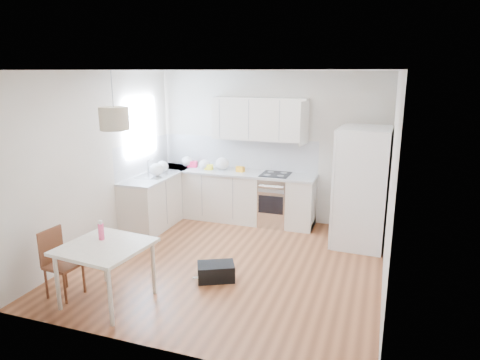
# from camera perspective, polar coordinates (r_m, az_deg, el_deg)

# --- Properties ---
(floor) EXTENTS (4.20, 4.20, 0.00)m
(floor) POSITION_cam_1_polar(r_m,az_deg,el_deg) (6.31, -1.34, -10.95)
(floor) COLOR brown
(floor) RESTS_ON ground
(ceiling) EXTENTS (4.20, 4.20, 0.00)m
(ceiling) POSITION_cam_1_polar(r_m,az_deg,el_deg) (5.71, -1.51, 14.39)
(ceiling) COLOR white
(ceiling) RESTS_ON wall_back
(wall_back) EXTENTS (4.20, 0.00, 4.20)m
(wall_back) POSITION_cam_1_polar(r_m,az_deg,el_deg) (7.83, 3.96, 4.38)
(wall_back) COLOR beige
(wall_back) RESTS_ON floor
(wall_left) EXTENTS (0.00, 4.20, 4.20)m
(wall_left) POSITION_cam_1_polar(r_m,az_deg,el_deg) (6.87, -18.08, 2.32)
(wall_left) COLOR beige
(wall_left) RESTS_ON floor
(wall_right) EXTENTS (0.00, 4.20, 4.20)m
(wall_right) POSITION_cam_1_polar(r_m,az_deg,el_deg) (5.52, 19.49, -0.60)
(wall_right) COLOR beige
(wall_right) RESTS_ON floor
(window_glassblock) EXTENTS (0.02, 1.00, 1.00)m
(window_glassblock) POSITION_cam_1_polar(r_m,az_deg,el_deg) (7.73, -13.13, 6.92)
(window_glassblock) COLOR #BFE0F9
(window_glassblock) RESTS_ON wall_left
(cabinets_back) EXTENTS (3.00, 0.60, 0.88)m
(cabinets_back) POSITION_cam_1_polar(r_m,az_deg,el_deg) (7.93, -0.91, -2.21)
(cabinets_back) COLOR silver
(cabinets_back) RESTS_ON floor
(cabinets_left) EXTENTS (0.60, 1.80, 0.88)m
(cabinets_left) POSITION_cam_1_polar(r_m,az_deg,el_deg) (7.90, -10.64, -2.53)
(cabinets_left) COLOR silver
(cabinets_left) RESTS_ON floor
(counter_back) EXTENTS (3.02, 0.64, 0.04)m
(counter_back) POSITION_cam_1_polar(r_m,az_deg,el_deg) (7.81, -0.92, 1.03)
(counter_back) COLOR #AFB2B4
(counter_back) RESTS_ON cabinets_back
(counter_left) EXTENTS (0.64, 1.82, 0.04)m
(counter_left) POSITION_cam_1_polar(r_m,az_deg,el_deg) (7.78, -10.79, 0.71)
(counter_left) COLOR #AFB2B4
(counter_left) RESTS_ON cabinets_left
(backsplash_back) EXTENTS (3.00, 0.01, 0.58)m
(backsplash_back) POSITION_cam_1_polar(r_m,az_deg,el_deg) (8.02, -0.22, 3.64)
(backsplash_back) COLOR silver
(backsplash_back) RESTS_ON wall_back
(backsplash_left) EXTENTS (0.01, 1.80, 0.58)m
(backsplash_left) POSITION_cam_1_polar(r_m,az_deg,el_deg) (7.86, -12.76, 3.07)
(backsplash_left) COLOR silver
(backsplash_left) RESTS_ON wall_left
(upper_cabinets) EXTENTS (1.70, 0.32, 0.75)m
(upper_cabinets) POSITION_cam_1_polar(r_m,az_deg,el_deg) (7.64, 2.61, 8.14)
(upper_cabinets) COLOR silver
(upper_cabinets) RESTS_ON wall_back
(range_oven) EXTENTS (0.50, 0.61, 0.88)m
(range_oven) POSITION_cam_1_polar(r_m,az_deg,el_deg) (7.71, 4.70, -2.75)
(range_oven) COLOR silver
(range_oven) RESTS_ON floor
(sink) EXTENTS (0.50, 0.80, 0.16)m
(sink) POSITION_cam_1_polar(r_m,az_deg,el_deg) (7.73, -10.98, 0.74)
(sink) COLOR silver
(sink) RESTS_ON counter_left
(refrigerator) EXTENTS (0.94, 0.98, 1.87)m
(refrigerator) POSITION_cam_1_polar(r_m,az_deg,el_deg) (6.95, 16.07, -0.92)
(refrigerator) COLOR white
(refrigerator) RESTS_ON floor
(dining_table) EXTENTS (1.01, 1.01, 0.72)m
(dining_table) POSITION_cam_1_polar(r_m,az_deg,el_deg) (5.31, -17.54, -9.04)
(dining_table) COLOR beige
(dining_table) RESTS_ON floor
(dining_chair) EXTENTS (0.39, 0.39, 0.84)m
(dining_chair) POSITION_cam_1_polar(r_m,az_deg,el_deg) (5.70, -22.48, -10.28)
(dining_chair) COLOR #532918
(dining_chair) RESTS_ON floor
(drink_bottle) EXTENTS (0.09, 0.09, 0.24)m
(drink_bottle) POSITION_cam_1_polar(r_m,az_deg,el_deg) (5.41, -18.05, -6.37)
(drink_bottle) COLOR #F04274
(drink_bottle) RESTS_ON dining_table
(gym_bag) EXTENTS (0.57, 0.49, 0.22)m
(gym_bag) POSITION_cam_1_polar(r_m,az_deg,el_deg) (5.80, -3.22, -12.11)
(gym_bag) COLOR black
(gym_bag) RESTS_ON floor
(pendant_lamp) EXTENTS (0.38, 0.38, 0.25)m
(pendant_lamp) POSITION_cam_1_polar(r_m,az_deg,el_deg) (4.99, -16.43, 7.86)
(pendant_lamp) COLOR #B5A88B
(pendant_lamp) RESTS_ON ceiling
(grocery_bag_a) EXTENTS (0.22, 0.19, 0.20)m
(grocery_bag_a) POSITION_cam_1_polar(r_m,az_deg,el_deg) (8.24, -7.04, 2.46)
(grocery_bag_a) COLOR white
(grocery_bag_a) RESTS_ON counter_back
(grocery_bag_b) EXTENTS (0.21, 0.18, 0.19)m
(grocery_bag_b) POSITION_cam_1_polar(r_m,az_deg,el_deg) (7.99, -4.78, 2.11)
(grocery_bag_b) COLOR white
(grocery_bag_b) RESTS_ON counter_back
(grocery_bag_c) EXTENTS (0.26, 0.22, 0.23)m
(grocery_bag_c) POSITION_cam_1_polar(r_m,az_deg,el_deg) (7.91, -2.38, 2.19)
(grocery_bag_c) COLOR white
(grocery_bag_c) RESTS_ON counter_back
(grocery_bag_d) EXTENTS (0.22, 0.19, 0.20)m
(grocery_bag_d) POSITION_cam_1_polar(r_m,az_deg,el_deg) (7.88, -10.31, 1.81)
(grocery_bag_d) COLOR white
(grocery_bag_d) RESTS_ON counter_back
(grocery_bag_e) EXTENTS (0.25, 0.21, 0.23)m
(grocery_bag_e) POSITION_cam_1_polar(r_m,az_deg,el_deg) (7.57, -11.09, 1.36)
(grocery_bag_e) COLOR white
(grocery_bag_e) RESTS_ON counter_left
(snack_orange) EXTENTS (0.16, 0.12, 0.10)m
(snack_orange) POSITION_cam_1_polar(r_m,az_deg,el_deg) (7.76, 0.05, 1.46)
(snack_orange) COLOR orange
(snack_orange) RESTS_ON counter_back
(snack_yellow) EXTENTS (0.15, 0.09, 0.10)m
(snack_yellow) POSITION_cam_1_polar(r_m,az_deg,el_deg) (7.95, -4.19, 1.75)
(snack_yellow) COLOR yellow
(snack_yellow) RESTS_ON counter_back
(snack_red) EXTENTS (0.18, 0.12, 0.12)m
(snack_red) POSITION_cam_1_polar(r_m,az_deg,el_deg) (8.20, -6.36, 2.14)
(snack_red) COLOR #B5163A
(snack_red) RESTS_ON counter_back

